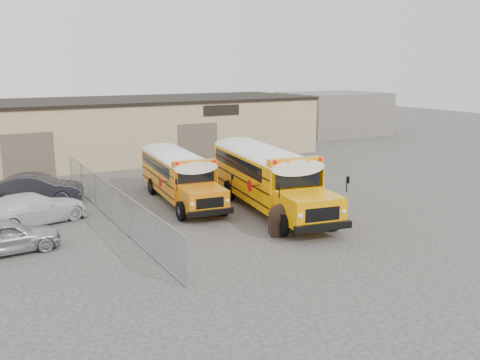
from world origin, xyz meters
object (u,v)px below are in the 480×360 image
tarp_bundle (280,219)px  car_dark (37,188)px  car_silver (6,236)px  car_white (33,209)px  school_bus_right (226,154)px  school_bus_left (154,156)px

tarp_bundle → car_dark: size_ratio=0.29×
car_silver → car_white: bearing=-26.5°
school_bus_right → car_silver: (-13.54, -7.37, -1.15)m
school_bus_right → car_dark: school_bus_right is taller
tarp_bundle → car_white: car_white is taller
car_dark → tarp_bundle: bearing=-124.6°
car_silver → car_white: (1.55, 3.72, 0.04)m
school_bus_right → car_white: bearing=-163.1°
school_bus_left → school_bus_right: 4.64m
tarp_bundle → car_white: 11.50m
car_silver → car_white: size_ratio=0.81×
car_white → tarp_bundle: bearing=-144.3°
school_bus_right → car_dark: (-11.21, 0.46, -1.07)m
school_bus_left → car_silver: 14.14m
school_bus_left → school_bus_right: size_ratio=0.84×
school_bus_right → tarp_bundle: bearing=-105.0°
school_bus_right → tarp_bundle: size_ratio=8.07×
tarp_bundle → car_silver: size_ratio=0.34×
school_bus_left → car_white: school_bus_left is taller
school_bus_left → tarp_bundle: size_ratio=6.80×
school_bus_right → tarp_bundle: (-2.83, -10.60, -1.13)m
school_bus_left → tarp_bundle: school_bus_left is taller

